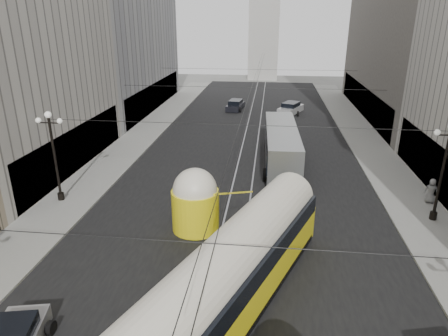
# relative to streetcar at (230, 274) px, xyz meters

# --- Properties ---
(road) EXTENTS (20.00, 85.00, 0.02)m
(road) POSITION_rel_streetcar_xyz_m (-0.50, 24.37, -1.96)
(road) COLOR black
(road) RESTS_ON ground
(sidewalk_left) EXTENTS (4.00, 72.00, 0.15)m
(sidewalk_left) POSITION_rel_streetcar_xyz_m (-12.50, 27.87, -1.88)
(sidewalk_left) COLOR gray
(sidewalk_left) RESTS_ON ground
(sidewalk_right) EXTENTS (4.00, 72.00, 0.15)m
(sidewalk_right) POSITION_rel_streetcar_xyz_m (11.50, 27.87, -1.88)
(sidewalk_right) COLOR gray
(sidewalk_right) RESTS_ON ground
(rail_left) EXTENTS (0.12, 85.00, 0.04)m
(rail_left) POSITION_rel_streetcar_xyz_m (-1.25, 24.37, -1.96)
(rail_left) COLOR gray
(rail_left) RESTS_ON ground
(rail_right) EXTENTS (0.12, 85.00, 0.04)m
(rail_right) POSITION_rel_streetcar_xyz_m (0.25, 24.37, -1.96)
(rail_right) COLOR gray
(rail_right) RESTS_ON ground
(building_left_far) EXTENTS (12.60, 28.60, 28.60)m
(building_left_far) POSITION_rel_streetcar_xyz_m (-20.49, 39.87, 12.35)
(building_left_far) COLOR #999999
(building_left_far) RESTS_ON ground
(distant_tower) EXTENTS (6.00, 6.00, 31.36)m
(distant_tower) POSITION_rel_streetcar_xyz_m (-0.50, 71.87, 13.01)
(distant_tower) COLOR #B2AFA8
(distant_tower) RESTS_ON ground
(lamppost_left_mid) EXTENTS (1.86, 0.44, 6.37)m
(lamppost_left_mid) POSITION_rel_streetcar_xyz_m (-13.10, 9.87, 1.79)
(lamppost_left_mid) COLOR black
(lamppost_left_mid) RESTS_ON sidewalk_left
(lamppost_right_mid) EXTENTS (1.86, 0.44, 6.37)m
(lamppost_right_mid) POSITION_rel_streetcar_xyz_m (12.10, 9.87, 1.79)
(lamppost_right_mid) COLOR black
(lamppost_right_mid) RESTS_ON sidewalk_right
(catenary) EXTENTS (25.00, 72.00, 0.23)m
(catenary) POSITION_rel_streetcar_xyz_m (-0.38, 23.36, 3.92)
(catenary) COLOR black
(catenary) RESTS_ON ground
(streetcar) EXTENTS (8.62, 17.19, 4.01)m
(streetcar) POSITION_rel_streetcar_xyz_m (0.00, 0.00, 0.00)
(streetcar) COLOR yellow
(streetcar) RESTS_ON ground
(city_bus) EXTENTS (3.07, 12.83, 3.24)m
(city_bus) POSITION_rel_streetcar_xyz_m (2.53, 19.61, -0.18)
(city_bus) COLOR gray
(city_bus) RESTS_ON ground
(sedan_white_far) EXTENTS (3.76, 5.20, 1.52)m
(sedan_white_far) POSITION_rel_streetcar_xyz_m (4.17, 39.68, -1.27)
(sedan_white_far) COLOR silver
(sedan_white_far) RESTS_ON ground
(sedan_dark_far) EXTENTS (2.42, 4.66, 1.41)m
(sedan_dark_far) POSITION_rel_streetcar_xyz_m (-3.45, 40.98, -1.32)
(sedan_dark_far) COLOR black
(sedan_dark_far) RESTS_ON ground
(pedestrian_sidewalk_right) EXTENTS (0.98, 0.77, 1.77)m
(pedestrian_sidewalk_right) POSITION_rel_streetcar_xyz_m (12.76, 12.41, -0.93)
(pedestrian_sidewalk_right) COLOR slate
(pedestrian_sidewalk_right) RESTS_ON sidewalk_right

